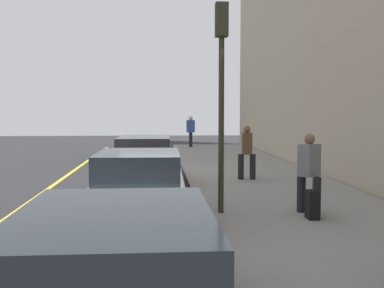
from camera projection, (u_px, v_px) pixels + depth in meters
name	position (u px, v px, depth m)	size (l,w,h in m)	color
ground_plane	(156.00, 178.00, 16.62)	(56.00, 56.00, 0.00)	#28282B
sidewalk	(250.00, 175.00, 16.84)	(28.00, 4.60, 0.15)	gray
lane_stripe_centre	(63.00, 178.00, 16.40)	(28.00, 0.14, 0.01)	gold
parked_car_white	(139.00, 189.00, 9.64)	(4.26, 1.95, 1.51)	black
parked_car_red	(145.00, 160.00, 15.23)	(4.80, 2.00, 1.51)	black
pedestrian_blue_coat	(191.00, 130.00, 28.84)	(0.61, 0.51, 1.85)	black
pedestrian_brown_coat	(247.00, 151.00, 15.12)	(0.48, 0.56, 1.71)	black
pedestrian_grey_coat	(309.00, 171.00, 10.11)	(0.51, 0.54, 1.69)	black
traffic_light_pole	(221.00, 72.00, 10.05)	(0.35, 0.26, 4.42)	#2D2D19
rolling_suitcase	(312.00, 205.00, 9.62)	(0.34, 0.22, 0.94)	black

